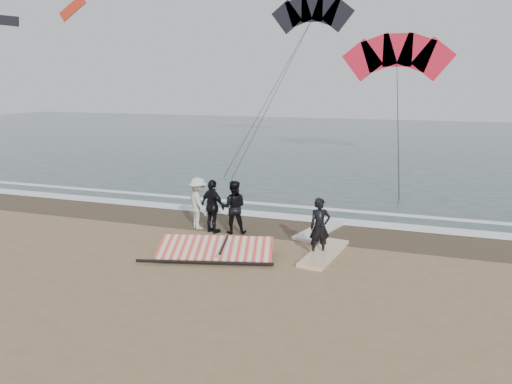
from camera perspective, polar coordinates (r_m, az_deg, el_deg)
ground at (r=14.36m, az=-3.96°, el=-8.71°), size 120.00×120.00×0.00m
sea at (r=45.91m, az=12.39°, el=5.72°), size 120.00×54.00×0.02m
wet_sand at (r=18.36m, az=1.53°, el=-3.90°), size 120.00×2.80×0.01m
foam_near at (r=19.65m, az=2.77°, el=-2.75°), size 120.00×0.90×0.01m
foam_far at (r=21.23m, az=4.06°, el=-1.61°), size 120.00×0.45×0.01m
man_main at (r=15.26m, az=7.31°, el=-3.97°), size 0.78×0.70×1.78m
board_white at (r=15.52m, az=7.81°, el=-6.93°), size 1.11×2.83×0.11m
board_cream at (r=17.80m, az=7.26°, el=-4.37°), size 1.41×2.78×0.11m
trio_cluster at (r=17.61m, az=-4.92°, el=-1.52°), size 2.62×1.40×1.89m
sail_rig at (r=15.33m, az=-4.70°, el=-6.57°), size 3.90×2.50×0.49m
kite_red at (r=33.20m, az=15.84°, el=14.35°), size 7.68×5.46×12.43m
kite_dark at (r=41.49m, az=6.38°, el=19.31°), size 7.36×8.10×18.81m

